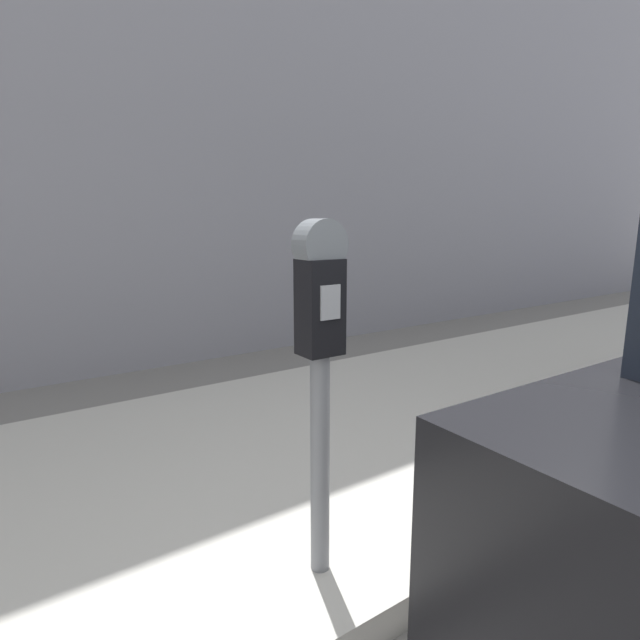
# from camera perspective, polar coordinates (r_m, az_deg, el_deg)

# --- Properties ---
(sidewalk) EXTENTS (24.00, 2.80, 0.15)m
(sidewalk) POSITION_cam_1_polar(r_m,az_deg,el_deg) (3.36, -2.58, -14.80)
(sidewalk) COLOR #ADAAA3
(sidewalk) RESTS_ON ground_plane
(building_facade) EXTENTS (24.00, 0.30, 6.53)m
(building_facade) POSITION_cam_1_polar(r_m,az_deg,el_deg) (5.88, -19.65, 27.57)
(building_facade) COLOR gray
(building_facade) RESTS_ON ground_plane
(parking_meter) EXTENTS (0.18, 0.13, 1.41)m
(parking_meter) POSITION_cam_1_polar(r_m,az_deg,el_deg) (1.87, 0.01, -3.47)
(parking_meter) COLOR slate
(parking_meter) RESTS_ON sidewalk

